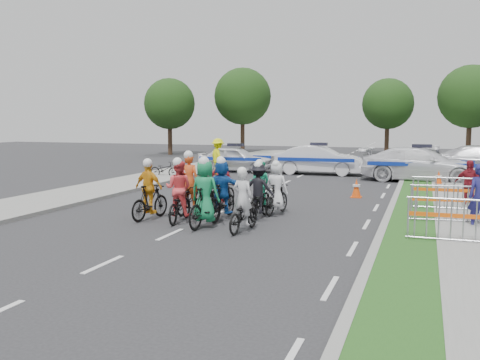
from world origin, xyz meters
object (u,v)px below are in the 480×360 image
(rider_5, at_px, (222,193))
(police_car_0, at_px, (236,159))
(tree_1, at_px, (471,97))
(barrier_2, at_px, (445,195))
(tree_0, at_px, (170,104))
(cone_1, at_px, (439,179))
(rider_4, at_px, (259,196))
(rider_8, at_px, (260,192))
(tree_4, at_px, (388,104))
(rider_9, at_px, (221,188))
(cone_0, at_px, (356,188))
(rider_3, at_px, (150,196))
(spectator_2, at_px, (469,184))
(marshal_hiviz, at_px, (218,156))
(barrier_1, at_px, (447,205))
(tree_3, at_px, (243,96))
(rider_0, at_px, (243,210))
(rider_2, at_px, (179,198))
(barrier_0, at_px, (451,222))
(rider_6, at_px, (190,193))
(rider_1, at_px, (205,200))
(parked_bike, at_px, (164,169))
(police_car_1, at_px, (319,160))
(police_car_2, at_px, (421,165))
(rider_7, at_px, (277,193))

(rider_5, relative_size, police_car_0, 0.44)
(police_car_0, distance_m, tree_1, 19.41)
(barrier_2, xyz_separation_m, tree_0, (-20.70, 22.20, 3.63))
(cone_1, relative_size, tree_1, 0.10)
(rider_4, relative_size, rider_8, 1.02)
(cone_1, height_order, tree_4, tree_4)
(rider_5, distance_m, rider_9, 2.00)
(tree_4, bearing_deg, cone_0, -88.50)
(rider_3, bearing_deg, spectator_2, -142.03)
(marshal_hiviz, bearing_deg, tree_0, -10.19)
(barrier_1, height_order, cone_1, barrier_1)
(barrier_2, relative_size, tree_3, 0.27)
(tree_0, bearing_deg, rider_0, -59.94)
(rider_0, bearing_deg, barrier_1, -147.13)
(rider_2, height_order, barrier_0, rider_2)
(marshal_hiviz, xyz_separation_m, tree_4, (7.32, 19.71, 3.22))
(rider_0, height_order, spectator_2, rider_0)
(rider_8, distance_m, tree_0, 28.55)
(barrier_0, bearing_deg, barrier_1, 90.00)
(rider_0, distance_m, spectator_2, 8.21)
(tree_4, bearing_deg, barrier_2, -82.53)
(rider_4, height_order, cone_1, rider_4)
(rider_2, xyz_separation_m, rider_6, (-0.31, 1.43, -0.04))
(rider_1, bearing_deg, rider_2, -19.72)
(rider_5, distance_m, tree_1, 29.03)
(barrier_0, distance_m, parked_bike, 17.09)
(spectator_2, distance_m, barrier_0, 5.79)
(rider_3, xyz_separation_m, barrier_1, (8.20, 1.92, -0.14))
(rider_9, xyz_separation_m, police_car_1, (1.00, 11.78, 0.10))
(tree_0, bearing_deg, barrier_2, -47.00)
(police_car_2, bearing_deg, rider_4, 165.37)
(police_car_0, distance_m, barrier_2, 14.80)
(rider_2, bearing_deg, barrier_0, 168.12)
(police_car_0, height_order, barrier_0, police_car_0)
(rider_5, bearing_deg, barrier_1, -167.00)
(rider_1, height_order, police_car_2, rider_1)
(rider_0, xyz_separation_m, marshal_hiviz, (-5.95, 13.31, 0.39))
(rider_6, distance_m, barrier_0, 7.80)
(rider_5, relative_size, police_car_2, 0.33)
(rider_6, distance_m, marshal_hiviz, 11.76)
(rider_4, distance_m, cone_0, 5.79)
(rider_0, bearing_deg, rider_3, -6.97)
(barrier_2, bearing_deg, rider_0, -136.45)
(rider_2, height_order, rider_5, rider_2)
(rider_2, bearing_deg, rider_1, 147.78)
(spectator_2, bearing_deg, cone_0, 178.58)
(rider_1, relative_size, tree_0, 0.31)
(rider_7, relative_size, barrier_2, 0.84)
(rider_1, xyz_separation_m, tree_1, (8.51, 28.84, 3.78))
(tree_0, height_order, tree_1, tree_1)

